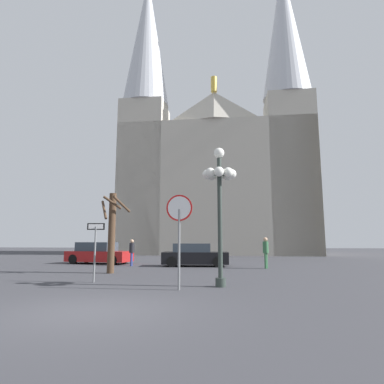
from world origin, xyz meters
TOP-DOWN VIEW (x-y plane):
  - ground_plane at (0.00, 0.00)m, footprint 120.00×120.00m
  - cathedral at (2.03, 30.91)m, footprint 22.36×12.16m
  - stop_sign at (1.51, 3.27)m, footprint 0.88×0.09m
  - one_way_arrow_sign at (-2.00, 4.82)m, footprint 0.68×0.10m
  - street_lamp at (2.84, 4.14)m, footprint 1.23×1.23m
  - bare_tree at (-2.57, 8.20)m, footprint 1.49×1.19m
  - parked_car_near_black at (1.10, 12.86)m, footprint 4.12×1.93m
  - parked_car_far_red at (-5.67, 14.38)m, footprint 4.58×2.44m
  - pedestrian_walking at (-2.84, 12.67)m, footprint 0.32×0.32m
  - pedestrian_standing at (5.30, 11.62)m, footprint 0.32×0.32m

SIDE VIEW (x-z plane):
  - ground_plane at x=0.00m, z-range 0.00..0.00m
  - parked_car_near_black at x=1.10m, z-range -0.04..1.35m
  - parked_car_far_red at x=-5.67m, z-range -0.05..1.41m
  - pedestrian_walking at x=-2.84m, z-range 0.17..1.81m
  - pedestrian_standing at x=5.30m, z-range 0.19..1.94m
  - one_way_arrow_sign at x=-2.00m, z-range 0.33..2.58m
  - bare_tree at x=-2.57m, z-range 0.13..4.06m
  - stop_sign at x=1.51m, z-range 0.67..3.77m
  - street_lamp at x=2.84m, z-range 0.96..5.90m
  - cathedral at x=2.03m, z-range -6.71..29.25m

